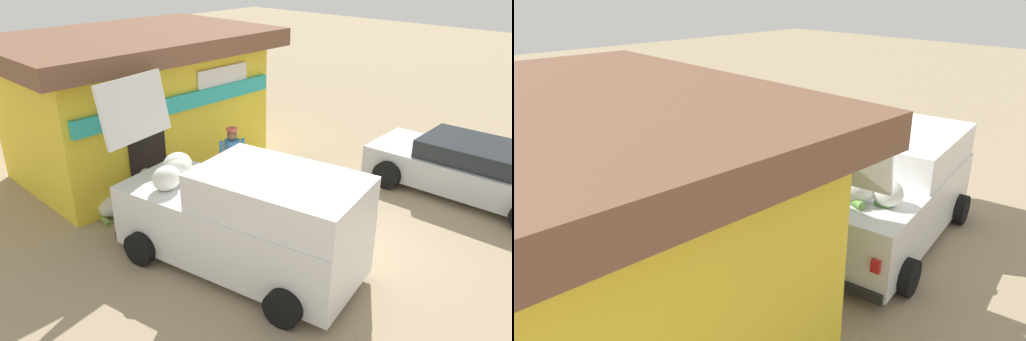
% 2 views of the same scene
% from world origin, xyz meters
% --- Properties ---
extents(ground_plane, '(60.00, 60.00, 0.00)m').
position_xyz_m(ground_plane, '(0.00, 0.00, 0.00)').
color(ground_plane, '#9E896B').
extents(storefront_bar, '(6.46, 4.52, 3.37)m').
position_xyz_m(storefront_bar, '(0.26, 5.92, 1.76)').
color(storefront_bar, yellow).
rests_on(storefront_bar, ground_plane).
extents(delivery_van, '(2.69, 4.77, 3.09)m').
position_xyz_m(delivery_van, '(-1.17, 0.84, 0.97)').
color(delivery_van, white).
rests_on(delivery_van, ground_plane).
extents(parked_sedan, '(2.25, 4.53, 1.26)m').
position_xyz_m(parked_sedan, '(4.38, -0.88, 0.61)').
color(parked_sedan, '#B2B7BC').
rests_on(parked_sedan, ground_plane).
extents(vendor_standing, '(0.51, 0.46, 1.67)m').
position_xyz_m(vendor_standing, '(0.55, 2.88, 0.95)').
color(vendor_standing, '#4C4C51').
rests_on(vendor_standing, ground_plane).
extents(customer_bending, '(0.81, 0.68, 1.30)m').
position_xyz_m(customer_bending, '(-1.16, 3.04, 0.82)').
color(customer_bending, '#4C4C51').
rests_on(customer_bending, ground_plane).
extents(unloaded_banana_pile, '(0.81, 0.84, 0.43)m').
position_xyz_m(unloaded_banana_pile, '(-1.76, 4.18, 0.20)').
color(unloaded_banana_pile, silver).
rests_on(unloaded_banana_pile, ground_plane).
extents(paint_bucket, '(0.28, 0.28, 0.39)m').
position_xyz_m(paint_bucket, '(1.92, 3.32, 0.19)').
color(paint_bucket, blue).
rests_on(paint_bucket, ground_plane).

